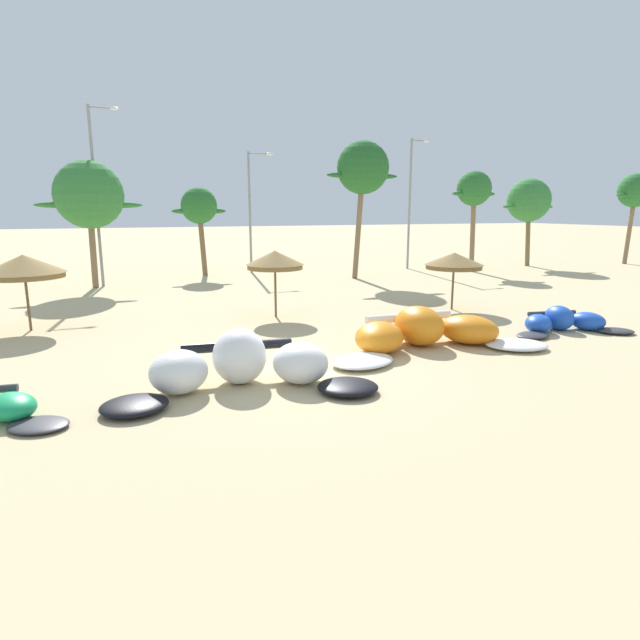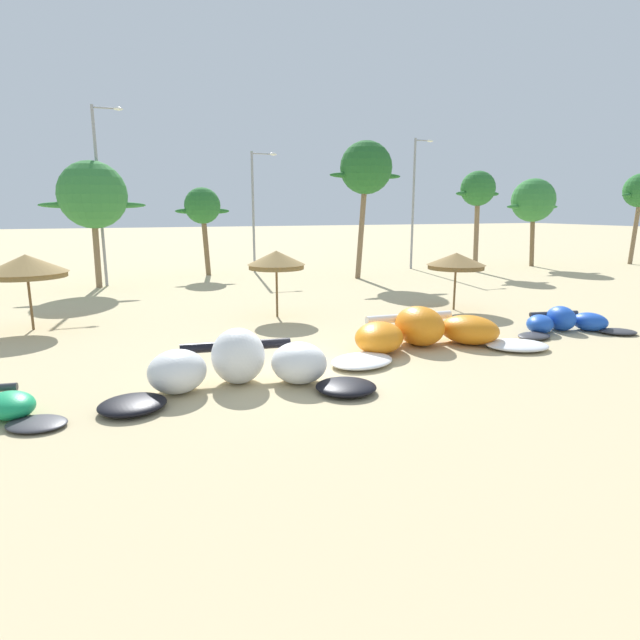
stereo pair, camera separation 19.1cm
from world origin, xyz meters
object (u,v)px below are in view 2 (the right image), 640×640
at_px(beach_umbrella_middle, 276,260).
at_px(lamppost_east, 415,198).
at_px(lamppost_west_center, 101,189).
at_px(palm_left, 93,196).
at_px(kite_center, 565,323).
at_px(kite_left_of_center, 425,333).
at_px(palm_center_left, 366,169).
at_px(lamppost_east_center, 255,205).
at_px(beach_umbrella_near_palms, 456,261).
at_px(palm_center_right, 478,191).
at_px(kite_left, 240,366).
at_px(palm_right_of_gap, 533,201).
at_px(beach_umbrella_near_van, 26,266).
at_px(palm_left_of_gap, 202,207).

bearing_deg(beach_umbrella_middle, lamppost_east, 43.09).
xyz_separation_m(beach_umbrella_middle, lamppost_west_center, (-7.12, 12.95, 3.36)).
xyz_separation_m(palm_left, lamppost_east, (23.24, 2.25, 0.06)).
height_order(kite_center, lamppost_west_center, lamppost_west_center).
bearing_deg(kite_left_of_center, palm_center_left, 70.73).
height_order(palm_center_left, lamppost_east, lamppost_east).
distance_m(beach_umbrella_middle, lamppost_east_center, 17.20).
xyz_separation_m(beach_umbrella_near_palms, palm_center_right, (10.52, 12.49, 3.73)).
bearing_deg(palm_center_left, palm_center_right, 2.25).
relative_size(beach_umbrella_near_palms, lamppost_east_center, 0.31).
bearing_deg(palm_left, kite_center, -48.14).
bearing_deg(kite_center, kite_left, -172.05).
xyz_separation_m(palm_right_of_gap, lamppost_east_center, (-22.27, 4.09, -0.39)).
distance_m(beach_umbrella_middle, beach_umbrella_near_palms, 8.47).
relative_size(kite_center, palm_left, 0.68).
bearing_deg(kite_left_of_center, beach_umbrella_near_palms, 47.54).
bearing_deg(palm_center_left, beach_umbrella_near_van, -153.29).
bearing_deg(beach_umbrella_near_palms, kite_left_of_center, -132.46).
bearing_deg(palm_left, beach_umbrella_middle, -58.46).
xyz_separation_m(palm_left_of_gap, palm_center_left, (10.08, -5.52, 2.49)).
relative_size(kite_left_of_center, lamppost_west_center, 0.78).
relative_size(beach_umbrella_near_palms, lamppost_east, 0.27).
bearing_deg(lamppost_east, kite_left, -129.49).
distance_m(palm_left, palm_center_left, 17.22).
bearing_deg(kite_center, palm_left, 131.86).
distance_m(kite_left_of_center, lamppost_east, 25.40).
relative_size(beach_umbrella_near_van, palm_left_of_gap, 0.49).
bearing_deg(beach_umbrella_near_palms, palm_center_right, 49.87).
height_order(palm_left, palm_center_right, palm_left).
bearing_deg(kite_left_of_center, lamppost_east, 60.20).
xyz_separation_m(beach_umbrella_near_van, beach_umbrella_near_palms, (18.16, -2.43, -0.22)).
relative_size(beach_umbrella_middle, palm_left_of_gap, 0.47).
bearing_deg(palm_right_of_gap, beach_umbrella_middle, -153.77).
distance_m(beach_umbrella_near_van, beach_umbrella_middle, 9.86).
bearing_deg(lamppost_east_center, lamppost_west_center, -160.25).
bearing_deg(palm_left_of_gap, beach_umbrella_near_van, -121.10).
relative_size(beach_umbrella_middle, beach_umbrella_near_palms, 1.07).
xyz_separation_m(beach_umbrella_middle, palm_left_of_gap, (-0.63, 16.21, 2.31)).
relative_size(beach_umbrella_near_van, lamppost_east_center, 0.35).
bearing_deg(kite_left_of_center, palm_center_right, 49.14).
bearing_deg(lamppost_east, lamppost_east_center, 170.47).
bearing_deg(beach_umbrella_near_palms, palm_left, 139.10).
bearing_deg(beach_umbrella_middle, palm_center_left, 48.55).
relative_size(palm_center_right, lamppost_west_center, 0.70).
distance_m(palm_center_right, palm_right_of_gap, 6.93).
bearing_deg(palm_left, kite_left, -79.31).
relative_size(palm_center_left, lamppost_east_center, 1.04).
distance_m(kite_left, beach_umbrella_near_palms, 14.12).
bearing_deg(lamppost_west_center, palm_left_of_gap, 26.69).
bearing_deg(lamppost_west_center, palm_left, -130.46).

